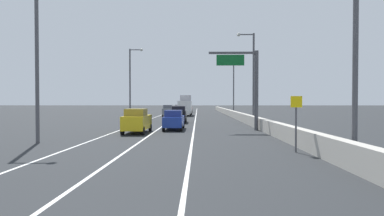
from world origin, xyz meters
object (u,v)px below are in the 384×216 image
at_px(box_truck, 185,106).
at_px(car_yellow_4, 137,121).
at_px(lamp_post_right_near, 350,22).
at_px(lamp_post_left_near, 40,47).
at_px(overhead_sign_gantry, 249,80).
at_px(car_blue_2, 174,120).
at_px(lamp_post_right_second, 252,72).
at_px(car_black_3, 179,114).
at_px(car_silver_1, 178,108).
at_px(car_gray_5, 168,111).
at_px(speed_advisory_sign, 296,119).
at_px(lamp_post_left_mid, 132,79).
at_px(lamp_post_right_third, 232,84).
at_px(car_red_0, 189,109).

bearing_deg(box_truck, car_yellow_4, -94.74).
height_order(lamp_post_right_near, lamp_post_left_near, same).
distance_m(overhead_sign_gantry, car_blue_2, 8.03).
bearing_deg(lamp_post_right_second, car_black_3, 165.74).
bearing_deg(car_blue_2, car_yellow_4, -133.25).
height_order(car_silver_1, car_gray_5, car_gray_5).
bearing_deg(lamp_post_right_near, car_blue_2, 119.83).
xyz_separation_m(speed_advisory_sign, car_silver_1, (-10.71, 68.96, -0.83)).
relative_size(lamp_post_right_second, lamp_post_left_mid, 1.00).
height_order(overhead_sign_gantry, lamp_post_right_near, lamp_post_right_near).
height_order(car_silver_1, car_black_3, car_black_3).
bearing_deg(speed_advisory_sign, car_gray_5, 104.85).
distance_m(overhead_sign_gantry, lamp_post_left_near, 17.77).
relative_size(speed_advisory_sign, car_yellow_4, 0.67).
xyz_separation_m(lamp_post_right_third, car_red_0, (-9.15, 17.99, -5.30)).
height_order(lamp_post_right_second, lamp_post_left_near, same).
relative_size(overhead_sign_gantry, car_yellow_4, 1.68).
bearing_deg(lamp_post_left_mid, car_silver_1, 82.56).
xyz_separation_m(car_silver_1, car_yellow_4, (0.25, -58.84, 0.11)).
xyz_separation_m(car_silver_1, car_black_3, (3.05, -45.61, 0.13)).
bearing_deg(speed_advisory_sign, car_blue_2, 119.59).
relative_size(lamp_post_left_near, car_yellow_4, 2.45).
distance_m(lamp_post_right_third, car_yellow_4, 37.03).
bearing_deg(lamp_post_right_second, lamp_post_left_mid, 147.41).
distance_m(lamp_post_right_near, lamp_post_right_second, 23.68).
bearing_deg(box_truck, car_blue_2, -89.68).
height_order(speed_advisory_sign, car_red_0, speed_advisory_sign).
bearing_deg(lamp_post_left_mid, overhead_sign_gantry, -51.37).
xyz_separation_m(overhead_sign_gantry, lamp_post_right_near, (2.00, -15.49, 1.52)).
bearing_deg(lamp_post_right_second, car_gray_5, 121.92).
distance_m(car_gray_5, box_truck, 4.57).
height_order(lamp_post_left_near, car_blue_2, lamp_post_left_near).
distance_m(car_silver_1, box_truck, 25.59).
bearing_deg(lamp_post_left_mid, speed_advisory_sign, -63.94).
distance_m(car_red_0, car_yellow_4, 52.71).
bearing_deg(car_blue_2, overhead_sign_gantry, -2.78).
distance_m(speed_advisory_sign, lamp_post_left_near, 16.40).
relative_size(car_red_0, car_yellow_4, 0.92).
distance_m(car_silver_1, car_blue_2, 55.80).
xyz_separation_m(car_blue_2, car_yellow_4, (-2.94, -3.13, 0.10)).
relative_size(lamp_post_right_second, box_truck, 1.43).
xyz_separation_m(lamp_post_right_near, car_gray_5, (-12.20, 42.74, -5.21)).
height_order(lamp_post_left_near, car_black_3, lamp_post_left_near).
distance_m(car_red_0, car_black_3, 39.40).
height_order(lamp_post_right_third, car_yellow_4, lamp_post_right_third).
relative_size(speed_advisory_sign, lamp_post_right_near, 0.27).
distance_m(lamp_post_left_near, lamp_post_left_mid, 28.41).
bearing_deg(car_black_3, box_truck, 90.07).
relative_size(overhead_sign_gantry, lamp_post_right_near, 0.68).
distance_m(lamp_post_right_near, lamp_post_right_third, 47.35).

